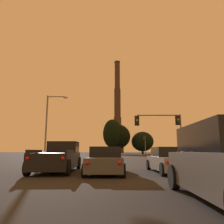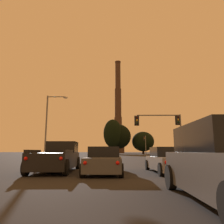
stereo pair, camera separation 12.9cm
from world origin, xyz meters
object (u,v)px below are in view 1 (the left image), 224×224
object	(u,v)px
sedan_center_lane_second	(106,161)
pickup_truck_left_lane_second	(59,158)
street_lamp	(50,120)
smokestack	(117,116)
sedan_right_lane_second	(169,160)
traffic_light_overhead_right	(165,125)
traffic_light_far_right	(145,143)

from	to	relation	value
sedan_center_lane_second	pickup_truck_left_lane_second	size ratio (longest dim) A/B	0.85
street_lamp	pickup_truck_left_lane_second	bearing A→B (deg)	-70.92
sedan_center_lane_second	pickup_truck_left_lane_second	world-z (taller)	pickup_truck_left_lane_second
smokestack	sedan_center_lane_second	bearing A→B (deg)	-91.10
sedan_right_lane_second	smokestack	world-z (taller)	smokestack
sedan_right_lane_second	smokestack	bearing A→B (deg)	88.80
sedan_center_lane_second	traffic_light_overhead_right	size ratio (longest dim) A/B	0.82
sedan_right_lane_second	street_lamp	bearing A→B (deg)	125.07
sedan_right_lane_second	sedan_center_lane_second	bearing A→B (deg)	-171.69
sedan_right_lane_second	street_lamp	distance (m)	20.15
pickup_truck_left_lane_second	traffic_light_far_right	bearing A→B (deg)	73.53
traffic_light_overhead_right	sedan_right_lane_second	bearing A→B (deg)	-102.47
sedan_center_lane_second	street_lamp	size ratio (longest dim) A/B	0.55
sedan_center_lane_second	traffic_light_overhead_right	xyz separation A→B (m)	(6.65, 14.32, 3.67)
sedan_right_lane_second	traffic_light_far_right	xyz separation A→B (m)	(4.87, 45.54, 2.78)
sedan_center_lane_second	smokestack	world-z (taller)	smokestack
traffic_light_far_right	traffic_light_overhead_right	xyz separation A→B (m)	(-1.84, -31.86, 0.89)
sedan_right_lane_second	traffic_light_overhead_right	distance (m)	14.48
traffic_light_overhead_right	street_lamp	size ratio (longest dim) A/B	0.67
traffic_light_far_right	street_lamp	distance (m)	34.20
pickup_truck_left_lane_second	smokestack	size ratio (longest dim) A/B	0.09
traffic_light_far_right	traffic_light_overhead_right	size ratio (longest dim) A/B	0.90
sedan_center_lane_second	traffic_light_far_right	bearing A→B (deg)	80.23
sedan_center_lane_second	pickup_truck_left_lane_second	distance (m)	3.15
traffic_light_overhead_right	smokestack	bearing A→B (deg)	92.13
sedan_right_lane_second	sedan_center_lane_second	world-z (taller)	same
pickup_truck_left_lane_second	street_lamp	size ratio (longest dim) A/B	0.65
street_lamp	traffic_light_overhead_right	bearing A→B (deg)	-7.83
sedan_right_lane_second	sedan_center_lane_second	distance (m)	3.68
pickup_truck_left_lane_second	sedan_center_lane_second	bearing A→B (deg)	-25.14
traffic_light_far_right	smokestack	world-z (taller)	smokestack
sedan_right_lane_second	pickup_truck_left_lane_second	xyz separation A→B (m)	(-6.52, 0.58, 0.14)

